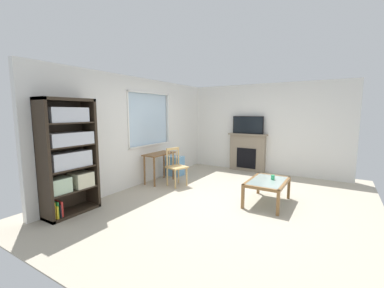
# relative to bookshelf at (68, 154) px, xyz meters

# --- Properties ---
(ground) EXTENTS (6.33, 5.45, 0.02)m
(ground) POSITION_rel_bookshelf_xyz_m (2.03, -1.98, -1.06)
(ground) COLOR #B2A893
(wall_back_with_window) EXTENTS (5.33, 0.15, 2.55)m
(wall_back_with_window) POSITION_rel_bookshelf_xyz_m (1.99, 0.24, 0.19)
(wall_back_with_window) COLOR silver
(wall_back_with_window) RESTS_ON ground
(wall_right) EXTENTS (0.12, 4.65, 2.55)m
(wall_right) POSITION_rel_bookshelf_xyz_m (4.75, -1.98, 0.23)
(wall_right) COLOR silver
(wall_right) RESTS_ON ground
(bookshelf) EXTENTS (0.90, 0.38, 1.98)m
(bookshelf) POSITION_rel_bookshelf_xyz_m (0.00, 0.00, 0.00)
(bookshelf) COLOR #2D2319
(bookshelf) RESTS_ON ground
(desk_under_window) EXTENTS (0.86, 0.40, 0.73)m
(desk_under_window) POSITION_rel_bookshelf_xyz_m (2.29, -0.11, -0.45)
(desk_under_window) COLOR brown
(desk_under_window) RESTS_ON ground
(wooden_chair) EXTENTS (0.52, 0.51, 0.90)m
(wooden_chair) POSITION_rel_bookshelf_xyz_m (2.28, -0.62, -0.58)
(wooden_chair) COLOR tan
(wooden_chair) RESTS_ON ground
(plastic_drawer_unit) EXTENTS (0.35, 0.40, 0.53)m
(plastic_drawer_unit) POSITION_rel_bookshelf_xyz_m (3.05, -0.06, -0.78)
(plastic_drawer_unit) COLOR #72ADDB
(plastic_drawer_unit) RESTS_ON ground
(fireplace) EXTENTS (0.26, 1.14, 1.12)m
(fireplace) POSITION_rel_bookshelf_xyz_m (4.60, -1.59, -0.48)
(fireplace) COLOR gray
(fireplace) RESTS_ON ground
(tv) EXTENTS (0.06, 0.91, 0.51)m
(tv) POSITION_rel_bookshelf_xyz_m (4.58, -1.59, 0.33)
(tv) COLOR black
(tv) RESTS_ON fireplace
(coffee_table) EXTENTS (1.02, 0.67, 0.45)m
(coffee_table) POSITION_rel_bookshelf_xyz_m (2.23, -2.79, -0.66)
(coffee_table) COLOR #8C9E99
(coffee_table) RESTS_ON ground
(sippy_cup) EXTENTS (0.07, 0.07, 0.09)m
(sippy_cup) POSITION_rel_bookshelf_xyz_m (2.35, -2.86, -0.55)
(sippy_cup) COLOR #33B770
(sippy_cup) RESTS_ON coffee_table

